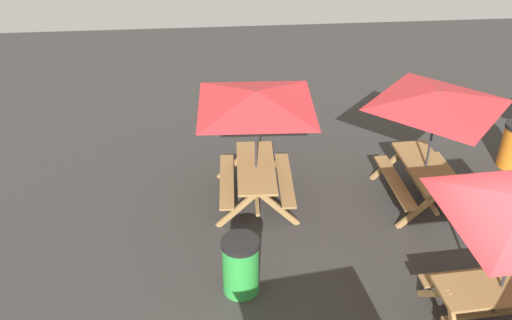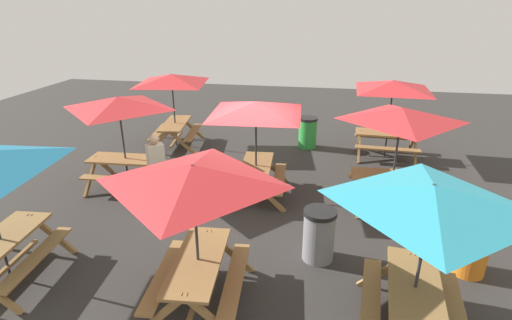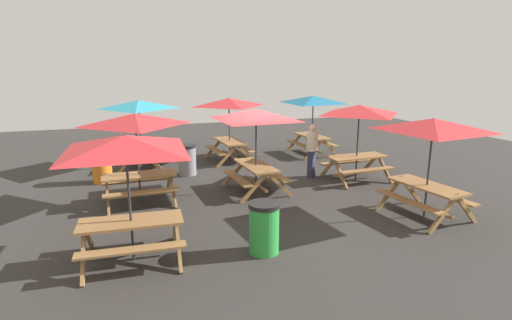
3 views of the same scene
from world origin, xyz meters
name	(u,v)px [view 3 (image 3 of 3)]	position (x,y,z in m)	size (l,w,h in m)	color
ground_plane	(258,187)	(0.00, 0.00, 0.00)	(26.94, 26.94, 0.00)	#33302D
picnic_table_0	(432,132)	(-3.33, -3.00, 1.99)	(2.80, 2.80, 2.34)	olive
picnic_table_1	(256,121)	(-0.32, 0.16, 1.99)	(2.82, 2.82, 2.34)	olive
picnic_table_2	(126,153)	(-3.48, 3.52, 1.99)	(2.83, 2.83, 2.34)	olive
picnic_table_3	(229,107)	(3.45, -0.05, 1.99)	(2.15, 2.15, 2.34)	olive
picnic_table_4	(359,116)	(-0.20, -3.09, 1.99)	(2.10, 2.10, 2.34)	olive
picnic_table_5	(136,126)	(-0.33, 3.27, 1.99)	(2.09, 2.09, 2.34)	olive
picnic_table_6	(139,110)	(3.52, 3.05, 1.99)	(2.21, 2.21, 2.34)	olive
picnic_table_7	(313,104)	(3.49, -3.40, 1.99)	(2.82, 2.82, 2.34)	olive
trash_bin_orange	(102,166)	(1.95, 4.27, 0.49)	(0.59, 0.59, 0.98)	orange
trash_bin_green	(264,228)	(-3.91, 1.18, 0.49)	(0.59, 0.59, 0.98)	green
trash_bin_gray	(187,160)	(2.01, 1.72, 0.49)	(0.59, 0.59, 0.98)	gray
person_standing	(312,150)	(0.52, -1.95, 0.89)	(0.40, 0.42, 1.67)	#2D334C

